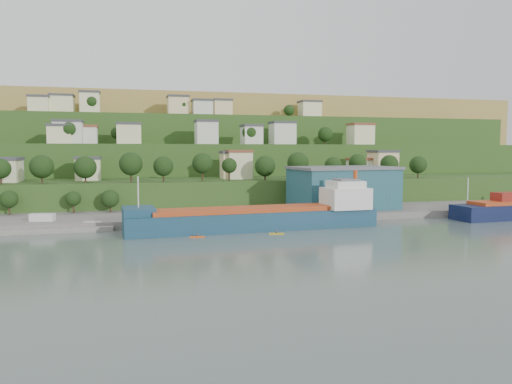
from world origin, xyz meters
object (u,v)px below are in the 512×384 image
object	(u,v)px
cargo_ship_near	(263,219)
kayak_orange	(197,236)
caravan	(42,219)
warehouse	(343,187)

from	to	relation	value
cargo_ship_near	kayak_orange	xyz separation A→B (m)	(-17.53, -7.72, -2.36)
caravan	kayak_orange	world-z (taller)	caravan
cargo_ship_near	warehouse	bearing A→B (deg)	29.50
cargo_ship_near	warehouse	distance (m)	37.28
warehouse	caravan	world-z (taller)	warehouse
warehouse	kayak_orange	size ratio (longest dim) A/B	9.50
cargo_ship_near	caravan	bearing A→B (deg)	161.83
cargo_ship_near	caravan	distance (m)	55.29
cargo_ship_near	caravan	size ratio (longest dim) A/B	11.06
cargo_ship_near	warehouse	world-z (taller)	warehouse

